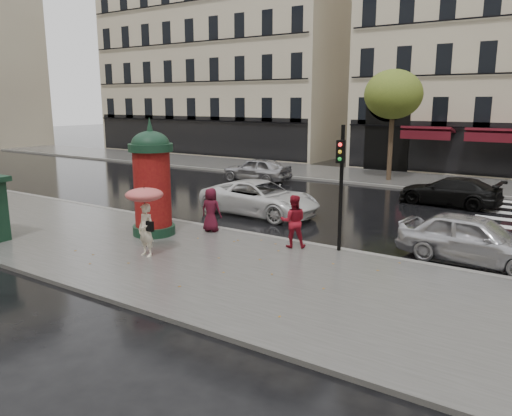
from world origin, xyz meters
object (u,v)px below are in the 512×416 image
Objects in this scene: woman_umbrella at (145,210)px; car_silver at (474,239)px; car_black at (449,191)px; woman_red at (293,221)px; car_far_silver at (257,169)px; man_burgundy at (211,210)px; traffic_light at (341,176)px; car_white at (260,198)px; morris_column at (152,179)px.

car_silver is at bearing 31.94° from woman_umbrella.
woman_umbrella is 14.93m from car_black.
woman_red is 14.52m from car_far_silver.
man_burgundy reaches higher than car_black.
car_black is at bearing 22.72° from car_silver.
car_white is (-5.22, 3.38, -1.79)m from traffic_light.
car_silver is at bearing 169.03° from woman_red.
man_burgundy is 0.37× the size of car_far_silver.
traffic_light is at bearing -121.00° from car_white.
traffic_light reaches higher than car_black.
woman_umbrella is at bearing -173.80° from car_white.
traffic_light is (1.42, 0.43, 1.54)m from woman_red.
morris_column is 0.78× the size of car_white.
car_white reaches higher than car_black.
car_far_silver reaches higher than car_black.
woman_red reaches higher than car_black.
car_white is (-0.30, 3.71, -0.19)m from man_burgundy.
woman_red is 5.26m from morris_column.
car_silver is at bearing -177.74° from man_burgundy.
car_white is at bearing -76.33° from woman_red.
woman_umbrella reaches higher than car_white.
woman_red is (3.27, 3.34, -0.58)m from woman_umbrella.
man_burgundy is at bearing -32.96° from woman_red.
man_burgundy is 0.36× the size of car_silver.
morris_column is 0.96× the size of car_far_silver.
car_far_silver is at bearing 61.62° from car_silver.
woman_umbrella is at bearing -141.18° from traffic_light.
morris_column reaches higher than man_burgundy.
car_far_silver is (-4.05, 12.73, -1.37)m from morris_column.
car_black is (-2.64, 8.49, -0.09)m from car_silver.
car_white is (-3.80, 3.81, -0.25)m from woman_red.
morris_column reaches higher than car_white.
car_white is at bearing -39.57° from car_black.
woman_umbrella is 4.71m from woman_red.
woman_red reaches higher than man_burgundy.
morris_column is at bearing -164.46° from traffic_light.
man_burgundy is 2.38m from morris_column.
morris_column reaches higher than woman_red.
woman_red is 1.08× the size of man_burgundy.
woman_red is 0.44× the size of traffic_light.
man_burgundy is 5.18m from traffic_light.
car_silver is 1.03× the size of car_far_silver.
car_silver is (5.15, 1.90, -0.23)m from woman_red.
woman_red is 3.50m from man_burgundy.
man_burgundy is 0.39× the size of morris_column.
traffic_light reaches higher than car_white.
traffic_light is at bearing 15.54° from morris_column.
woman_red is at bearing 115.72° from car_silver.
woman_umbrella reaches higher than car_far_silver.
car_white is 9.20m from car_far_silver.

